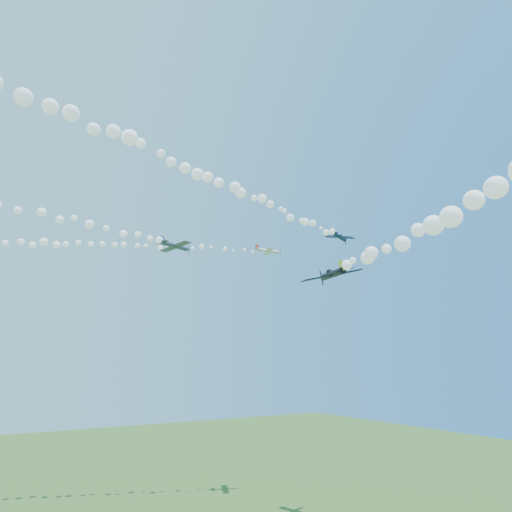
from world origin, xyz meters
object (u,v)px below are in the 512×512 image
plane_white (268,251)px  plane_navy (339,236)px  plane_grey (175,246)px  plane_black (332,274)px

plane_white → plane_navy: (4.26, -19.68, -0.90)m
plane_navy → plane_grey: bearing=151.7°
plane_navy → plane_black: plane_navy is taller
plane_white → plane_grey: 32.47m
plane_grey → plane_black: (11.24, -26.57, -8.45)m
plane_black → plane_navy: bearing=-26.1°
plane_white → plane_grey: (-28.38, -14.41, -6.42)m
plane_navy → plane_black: size_ratio=0.83×
plane_grey → plane_navy: bearing=-27.3°
plane_white → plane_navy: size_ratio=1.02×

